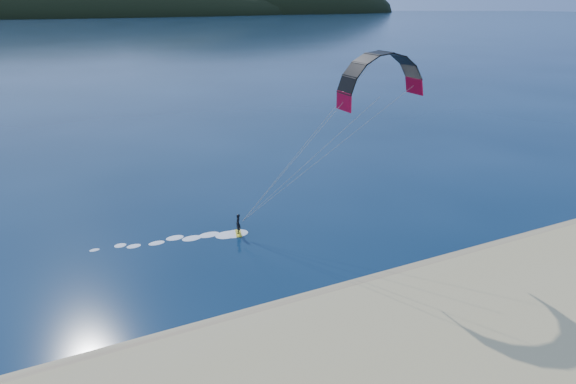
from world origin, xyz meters
The scene contains 4 objects.
ground centered at (0.00, 0.00, 0.00)m, with size 1800.00×1800.00×0.00m, color #061B31.
wet_sand centered at (0.00, 4.50, 0.05)m, with size 220.00×2.50×0.10m.
headland centered at (0.63, 745.28, 0.00)m, with size 1200.00×310.00×140.00m.
kitesurfer_near centered at (8.18, 11.60, 9.84)m, with size 23.47×6.72×13.57m.
Camera 1 is at (-11.45, -16.29, 16.52)m, focal length 29.98 mm.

